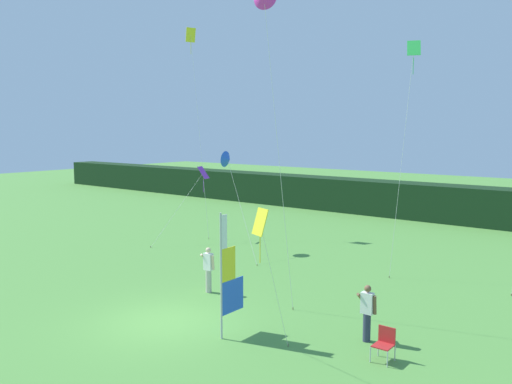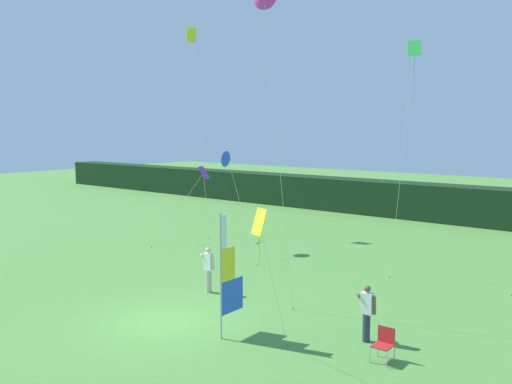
{
  "view_description": "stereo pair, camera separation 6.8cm",
  "coord_description": "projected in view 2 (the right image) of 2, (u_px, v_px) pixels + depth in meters",
  "views": [
    {
      "loc": [
        12.31,
        -10.96,
        6.13
      ],
      "look_at": [
        0.72,
        3.94,
        3.86
      ],
      "focal_mm": 36.86,
      "sensor_mm": 36.0,
      "label": 1
    },
    {
      "loc": [
        12.37,
        -10.92,
        6.13
      ],
      "look_at": [
        0.72,
        3.94,
        3.86
      ],
      "focal_mm": 36.86,
      "sensor_mm": 36.0,
      "label": 2
    }
  ],
  "objects": [
    {
      "name": "person_near_banner",
      "position": [
        367.0,
        312.0,
        15.14
      ],
      "size": [
        0.55,
        0.48,
        1.68
      ],
      "color": "#2D334C",
      "rests_on": "ground"
    },
    {
      "name": "kite_green_diamond_1",
      "position": [
        412.0,
        66.0,
        21.79
      ],
      "size": [
        0.67,
        1.91,
        9.81
      ],
      "color": "brown",
      "rests_on": "ground"
    },
    {
      "name": "kite_purple_diamond_5",
      "position": [
        202.0,
        176.0,
        29.17
      ],
      "size": [
        0.85,
        3.83,
        4.06
      ],
      "color": "brown",
      "rests_on": "ground"
    },
    {
      "name": "kite_yellow_diamond_2",
      "position": [
        193.0,
        51.0,
        30.83
      ],
      "size": [
        2.96,
        1.9,
        12.05
      ],
      "color": "brown",
      "rests_on": "ground"
    },
    {
      "name": "banner_flag",
      "position": [
        227.0,
        277.0,
        15.46
      ],
      "size": [
        0.06,
        1.03,
        3.75
      ],
      "color": "#B7B7BC",
      "rests_on": "ground"
    },
    {
      "name": "folding_chair",
      "position": [
        384.0,
        342.0,
        13.93
      ],
      "size": [
        0.51,
        0.51,
        0.89
      ],
      "color": "#BCBCC1",
      "rests_on": "ground"
    },
    {
      "name": "person_mid_field",
      "position": [
        209.0,
        268.0,
        19.73
      ],
      "size": [
        0.55,
        0.48,
        1.72
      ],
      "color": "#B7B2A3",
      "rests_on": "ground"
    },
    {
      "name": "distant_treeline",
      "position": [
        431.0,
        202.0,
        35.52
      ],
      "size": [
        80.0,
        2.4,
        2.43
      ],
      "primitive_type": "cube",
      "color": "black",
      "rests_on": "ground"
    },
    {
      "name": "ground_plane",
      "position": [
        163.0,
        321.0,
        16.84
      ],
      "size": [
        120.0,
        120.0,
        0.0
      ],
      "primitive_type": "plane",
      "color": "#518E3D"
    },
    {
      "name": "kite_blue_delta_0",
      "position": [
        228.0,
        160.0,
        26.51
      ],
      "size": [
        3.53,
        2.23,
        5.03
      ],
      "color": "brown",
      "rests_on": "ground"
    },
    {
      "name": "kite_yellow_diamond_3",
      "position": [
        261.0,
        230.0,
        13.07
      ],
      "size": [
        0.55,
        1.87,
        4.18
      ],
      "color": "brown",
      "rests_on": "ground"
    }
  ]
}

